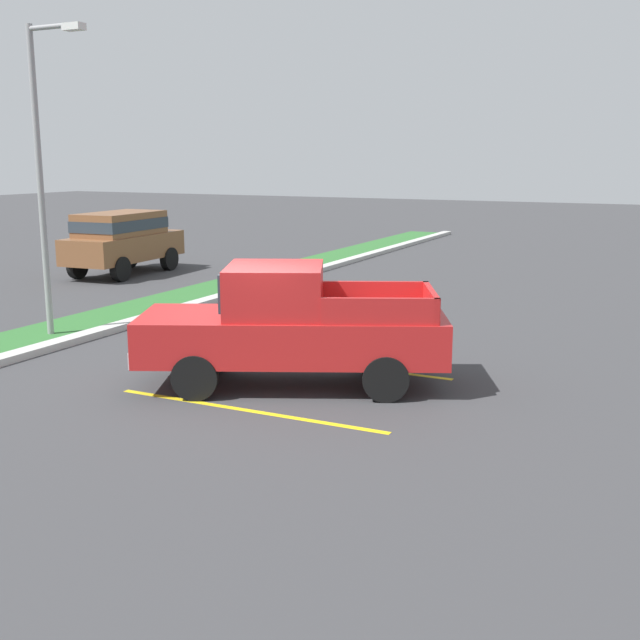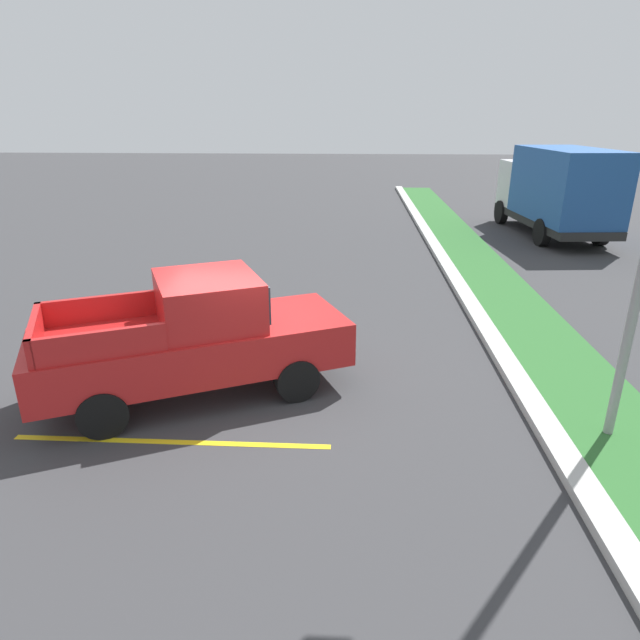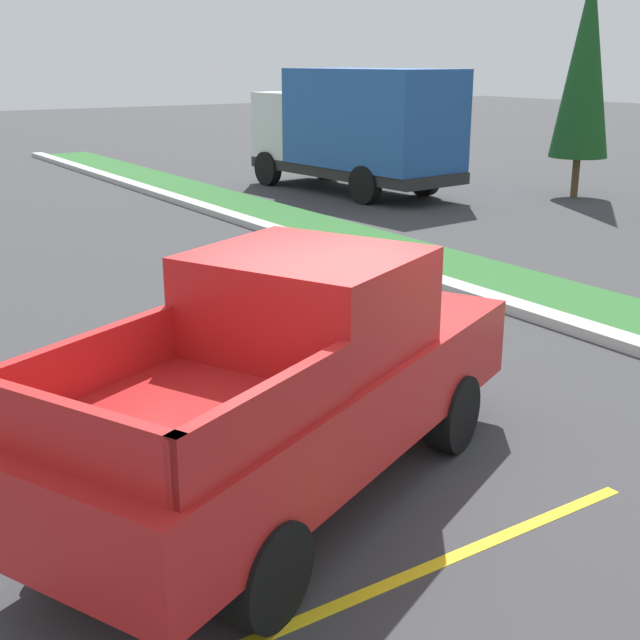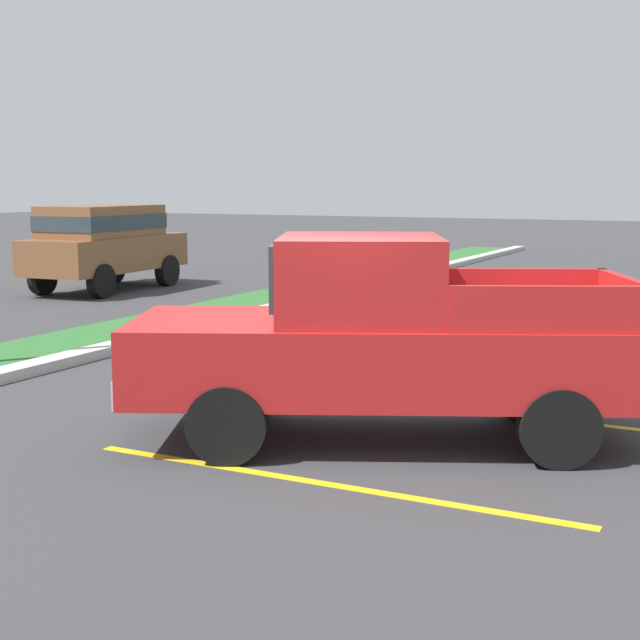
# 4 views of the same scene
# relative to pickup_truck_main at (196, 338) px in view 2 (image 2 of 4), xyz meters

# --- Properties ---
(ground_plane) EXTENTS (120.00, 120.00, 0.00)m
(ground_plane) POSITION_rel_pickup_truck_main_xyz_m (-0.19, 0.67, -1.04)
(ground_plane) COLOR #38383A
(parking_line_near) EXTENTS (0.12, 4.80, 0.01)m
(parking_line_near) POSITION_rel_pickup_truck_main_xyz_m (-1.53, -0.05, -1.04)
(parking_line_near) COLOR yellow
(parking_line_near) RESTS_ON ground
(parking_line_far) EXTENTS (0.12, 4.80, 0.01)m
(parking_line_far) POSITION_rel_pickup_truck_main_xyz_m (1.57, -0.05, -1.04)
(parking_line_far) COLOR yellow
(parking_line_far) RESTS_ON ground
(curb_strip) EXTENTS (56.00, 0.40, 0.15)m
(curb_strip) POSITION_rel_pickup_truck_main_xyz_m (-0.19, 5.67, -0.97)
(curb_strip) COLOR #B2B2AD
(curb_strip) RESTS_ON ground
(grass_median) EXTENTS (56.00, 1.80, 0.06)m
(grass_median) POSITION_rel_pickup_truck_main_xyz_m (-0.19, 6.77, -1.01)
(grass_median) COLOR #2D662D
(grass_median) RESTS_ON ground
(pickup_truck_main) EXTENTS (3.90, 5.53, 2.10)m
(pickup_truck_main) POSITION_rel_pickup_truck_main_xyz_m (0.00, 0.00, 0.00)
(pickup_truck_main) COLOR black
(pickup_truck_main) RESTS_ON ground
(cargo_truck_distant) EXTENTS (6.98, 3.00, 3.40)m
(cargo_truck_distant) POSITION_rel_pickup_truck_main_xyz_m (-13.72, 10.59, 0.81)
(cargo_truck_distant) COLOR black
(cargo_truck_distant) RESTS_ON ground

